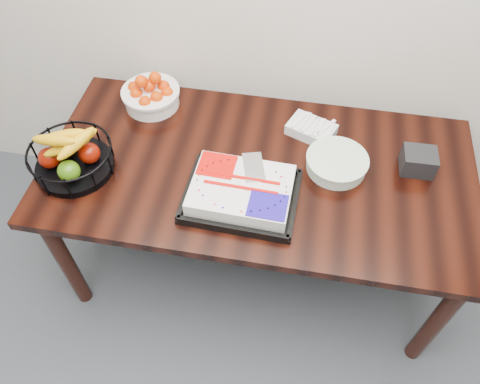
% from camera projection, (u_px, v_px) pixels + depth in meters
% --- Properties ---
extents(table, '(1.80, 0.90, 0.75)m').
position_uv_depth(table, '(258.00, 181.00, 2.02)').
color(table, black).
rests_on(table, ground).
extents(cake_tray, '(0.45, 0.36, 0.09)m').
position_uv_depth(cake_tray, '(241.00, 192.00, 1.82)').
color(cake_tray, black).
rests_on(cake_tray, table).
extents(tangerine_bowl, '(0.27, 0.27, 0.17)m').
position_uv_depth(tangerine_bowl, '(150.00, 92.00, 2.14)').
color(tangerine_bowl, white).
rests_on(tangerine_bowl, table).
extents(fruit_basket, '(0.34, 0.34, 0.18)m').
position_uv_depth(fruit_basket, '(71.00, 157.00, 1.89)').
color(fruit_basket, black).
rests_on(fruit_basket, table).
extents(plate_stack, '(0.26, 0.26, 0.06)m').
position_uv_depth(plate_stack, '(337.00, 163.00, 1.93)').
color(plate_stack, white).
rests_on(plate_stack, table).
extents(fork_bag, '(0.23, 0.20, 0.06)m').
position_uv_depth(fork_bag, '(311.00, 129.00, 2.06)').
color(fork_bag, silver).
rests_on(fork_bag, table).
extents(napkin_box, '(0.14, 0.12, 0.09)m').
position_uv_depth(napkin_box, '(418.00, 161.00, 1.91)').
color(napkin_box, black).
rests_on(napkin_box, table).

